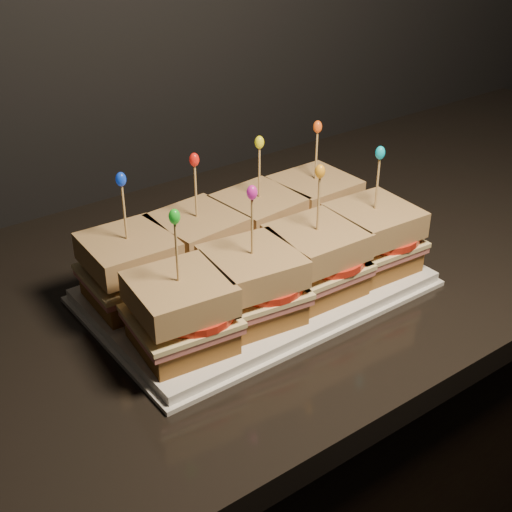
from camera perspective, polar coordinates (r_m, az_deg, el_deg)
granite_slab at (r=0.88m, az=-15.13°, el=-7.08°), size 2.50×0.64×0.03m
platter at (r=0.91m, az=0.00°, el=-2.51°), size 0.40×0.25×0.02m
platter_rim at (r=0.91m, az=0.00°, el=-2.83°), size 0.42×0.26×0.01m
sandwich_0_bread_bot at (r=0.88m, az=-9.88°, el=-2.63°), size 0.10×0.10×0.03m
sandwich_0_ham at (r=0.87m, az=-9.97°, el=-1.66°), size 0.11×0.11×0.01m
sandwich_0_cheese at (r=0.86m, az=-10.01°, el=-1.27°), size 0.11×0.11×0.01m
sandwich_0_tomato at (r=0.86m, az=-9.17°, el=-0.76°), size 0.10×0.10×0.01m
sandwich_0_bread_top at (r=0.85m, az=-10.18°, el=0.39°), size 0.10×0.10×0.03m
sandwich_0_pick at (r=0.83m, az=-10.47°, el=3.21°), size 0.00×0.00×0.09m
sandwich_0_frill at (r=0.81m, az=-10.75°, el=6.05°), size 0.01×0.01×0.02m
sandwich_1_bread_bot at (r=0.92m, az=-4.57°, el=-0.73°), size 0.10×0.10×0.03m
sandwich_1_ham at (r=0.91m, az=-4.62°, el=0.21°), size 0.11×0.11×0.01m
sandwich_1_cheese at (r=0.90m, az=-4.63°, el=0.60°), size 0.12×0.11×0.01m
sandwich_1_tomato at (r=0.90m, az=-3.80°, el=1.09°), size 0.10×0.10×0.01m
sandwich_1_bread_top at (r=0.89m, az=-4.71°, el=2.21°), size 0.11×0.11×0.03m
sandwich_1_pick at (r=0.87m, az=-4.83°, el=4.94°), size 0.00×0.00×0.09m
sandwich_1_frill at (r=0.85m, az=-4.96°, el=7.69°), size 0.01×0.01×0.02m
sandwich_2_bread_bot at (r=0.96m, az=0.25°, el=1.00°), size 0.10×0.10×0.03m
sandwich_2_ham at (r=0.95m, az=0.26°, el=1.91°), size 0.11×0.11×0.01m
sandwich_2_cheese at (r=0.95m, az=0.26°, el=2.29°), size 0.12×0.11×0.01m
sandwich_2_tomato at (r=0.95m, az=1.06°, el=2.75°), size 0.10×0.10×0.01m
sandwich_2_bread_top at (r=0.94m, az=0.26°, el=3.84°), size 0.11×0.11×0.03m
sandwich_2_pick at (r=0.92m, az=0.27°, el=6.46°), size 0.00×0.00×0.09m
sandwich_2_frill at (r=0.90m, az=0.27°, el=9.09°), size 0.01×0.01×0.02m
sandwich_3_bread_bot at (r=1.02m, az=4.60°, el=2.55°), size 0.10×0.10×0.03m
sandwich_3_ham at (r=1.01m, az=4.64°, el=3.43°), size 0.11×0.10×0.01m
sandwich_3_cheese at (r=1.01m, az=4.66°, el=3.79°), size 0.11×0.11×0.01m
sandwich_3_tomato at (r=1.01m, az=5.42°, el=4.23°), size 0.10×0.10×0.01m
sandwich_3_bread_top at (r=0.99m, az=4.73°, el=5.28°), size 0.10×0.10×0.03m
sandwich_3_pick at (r=0.98m, az=4.84°, el=7.77°), size 0.00×0.00×0.09m
sandwich_3_frill at (r=0.96m, az=4.95°, el=10.27°), size 0.01×0.01×0.02m
sandwich_4_bread_bot at (r=0.79m, az=-5.95°, el=-6.26°), size 0.11×0.11×0.03m
sandwich_4_ham at (r=0.78m, az=-6.01°, el=-5.23°), size 0.12×0.11×0.01m
sandwich_4_cheese at (r=0.78m, az=-6.04°, el=-4.81°), size 0.12×0.12×0.01m
sandwich_4_tomato at (r=0.77m, az=-5.08°, el=-4.26°), size 0.10×0.10×0.01m
sandwich_4_bread_top at (r=0.76m, az=-6.15°, el=-3.03°), size 0.11×0.11×0.03m
sandwich_4_pick at (r=0.74m, az=-6.35°, el=0.02°), size 0.00×0.00×0.09m
sandwich_4_frill at (r=0.72m, az=-6.54°, el=3.15°), size 0.01×0.01×0.02m
sandwich_5_bread_bot at (r=0.83m, az=-0.29°, el=-3.97°), size 0.11×0.11×0.03m
sandwich_5_ham at (r=0.82m, az=-0.30°, el=-2.97°), size 0.12×0.12×0.01m
sandwich_5_cheese at (r=0.82m, az=-0.30°, el=-2.56°), size 0.12×0.12×0.01m
sandwich_5_tomato at (r=0.82m, az=0.63°, el=-2.03°), size 0.10×0.10×0.01m
sandwich_5_bread_top at (r=0.81m, az=-0.30°, el=-0.83°), size 0.11×0.11×0.03m
sandwich_5_pick at (r=0.78m, az=-0.31°, el=2.11°), size 0.00×0.00×0.09m
sandwich_5_frill at (r=0.76m, az=-0.32°, el=5.10°), size 0.01×0.01×0.02m
sandwich_6_bread_bot at (r=0.89m, az=4.73°, el=-1.89°), size 0.10×0.10×0.03m
sandwich_6_ham at (r=0.88m, az=4.78°, el=-0.93°), size 0.11×0.11×0.01m
sandwich_6_cheese at (r=0.87m, az=4.80°, el=-0.53°), size 0.11×0.11×0.01m
sandwich_6_tomato at (r=0.87m, az=5.67°, el=-0.03°), size 0.10×0.10×0.01m
sandwich_6_bread_top at (r=0.86m, az=4.87°, el=1.12°), size 0.10×0.10×0.03m
sandwich_6_pick at (r=0.84m, az=5.01°, el=3.92°), size 0.00×0.00×0.09m
sandwich_6_frill at (r=0.82m, az=5.15°, el=6.76°), size 0.01×0.01×0.02m
sandwich_7_bread_bot at (r=0.94m, az=9.16°, el=-0.05°), size 0.10×0.10×0.03m
sandwich_7_ham at (r=0.94m, az=9.24°, el=0.88°), size 0.11×0.11×0.01m
sandwich_7_cheese at (r=0.93m, az=9.28°, el=1.25°), size 0.11×0.11×0.01m
sandwich_7_tomato at (r=0.93m, az=10.09°, el=1.72°), size 0.10×0.10×0.01m
sandwich_7_bread_top at (r=0.92m, az=9.42°, el=2.83°), size 0.10×0.10×0.03m
sandwich_7_pick at (r=0.90m, az=9.66°, el=5.48°), size 0.00×0.00×0.09m
sandwich_7_frill at (r=0.88m, az=9.91°, el=8.14°), size 0.01×0.01×0.02m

